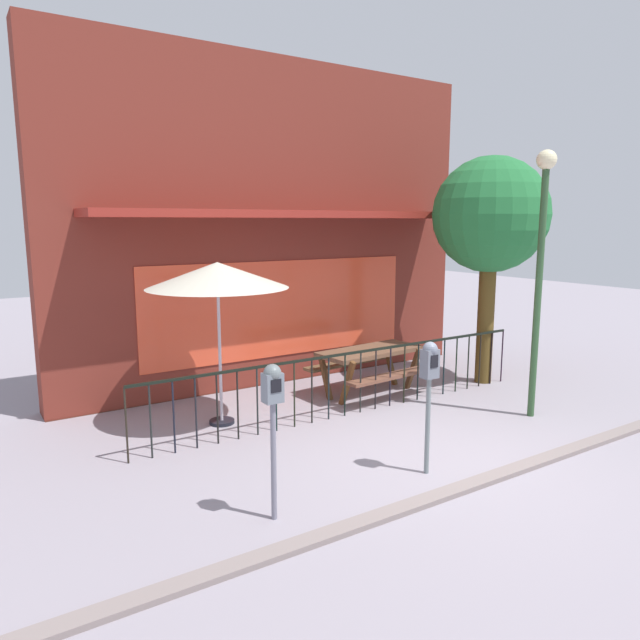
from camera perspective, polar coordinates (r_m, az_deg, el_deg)
name	(u,v)px	position (r m, az deg, el deg)	size (l,w,h in m)	color
ground	(450,460)	(7.45, 12.73, -13.29)	(40.00, 40.00, 0.00)	gray
pub_storefront	(276,226)	(10.41, -4.39, 9.23)	(7.96, 1.49, 5.63)	#3F2117
patio_fence_front	(353,371)	(8.70, 3.26, -5.08)	(6.71, 0.04, 0.97)	black
picnic_table_left	(370,359)	(9.74, 4.97, -3.82)	(1.91, 1.50, 0.79)	brown
patio_umbrella	(218,276)	(8.15, -10.06, 4.29)	(1.98, 1.98, 2.33)	black
parking_meter_near	(273,401)	(5.54, -4.68, -7.92)	(0.18, 0.17, 1.56)	slate
parking_meter_far	(429,373)	(6.65, 10.73, -5.13)	(0.18, 0.17, 1.55)	slate
street_tree	(491,217)	(10.61, 16.46, 9.69)	(2.01, 2.01, 4.00)	#543E1A
street_lamp	(541,246)	(8.91, 20.96, 6.82)	(0.28, 0.28, 3.87)	#2E502D
curb_edge	(492,479)	(7.06, 16.63, -14.82)	(11.14, 0.20, 0.11)	gray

